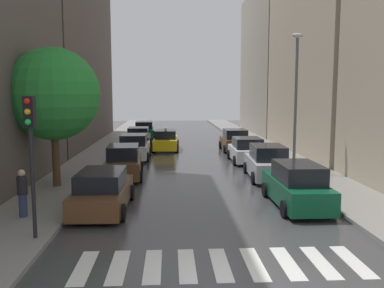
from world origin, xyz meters
name	(u,v)px	position (x,y,z in m)	size (l,w,h in m)	color
ground_plane	(186,149)	(0.00, 24.00, -0.02)	(28.00, 72.00, 0.04)	#3C3C3F
sidewalk_left	(106,149)	(-6.50, 24.00, 0.07)	(3.00, 72.00, 0.15)	gray
sidewalk_right	(264,148)	(6.50, 24.00, 0.07)	(3.00, 72.00, 0.15)	gray
crosswalk_stripes	(221,264)	(0.00, 1.02, 0.01)	(7.65, 2.20, 0.01)	silver
building_left_mid	(60,36)	(-11.00, 28.64, 9.62)	(6.00, 21.70, 19.23)	#564C47
building_right_far	(278,63)	(11.00, 37.28, 7.95)	(6.00, 15.00, 15.91)	#9E9384
parked_car_left_nearest	(102,192)	(-3.95, 6.36, 0.75)	(2.14, 4.63, 1.60)	brown
parked_car_left_second	(124,163)	(-3.82, 12.60, 0.83)	(2.19, 4.26, 1.79)	brown
parked_car_left_third	(134,147)	(-3.79, 19.06, 0.81)	(2.20, 4.19, 1.74)	silver
parked_car_left_fourth	(139,138)	(-3.98, 25.55, 0.79)	(2.10, 4.04, 1.69)	#474C51
parked_car_left_fifth	(144,130)	(-3.91, 32.31, 0.81)	(2.25, 4.76, 1.75)	#0C4C2D
parked_car_right_nearest	(297,186)	(3.75, 6.52, 0.83)	(1.98, 4.62, 1.78)	#0C4C2D
parked_car_right_second	(267,163)	(3.86, 12.01, 0.84)	(2.23, 4.51, 1.81)	#B2B7BF
parked_car_right_third	(247,151)	(3.76, 17.30, 0.77)	(2.17, 4.04, 1.65)	silver
parked_car_right_fourth	(235,141)	(3.82, 22.77, 0.80)	(2.14, 4.06, 1.73)	brown
taxi_midroad	(166,140)	(-1.65, 23.67, 0.76)	(2.17, 4.63, 1.81)	yellow
pedestrian_near_tree	(22,192)	(-6.57, 5.19, 1.05)	(0.36, 0.36, 1.71)	navy
street_tree_left	(53,94)	(-6.73, 10.19, 4.49)	(4.32, 4.32, 6.51)	#513823
traffic_light_left_corner	(30,136)	(-5.45, 2.94, 3.29)	(0.30, 0.42, 4.30)	black
lamp_post_right	(296,94)	(5.55, 12.81, 4.48)	(0.60, 0.28, 7.59)	#595B60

